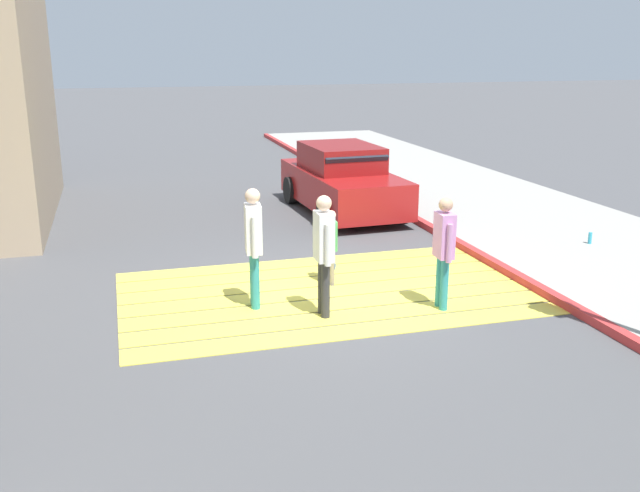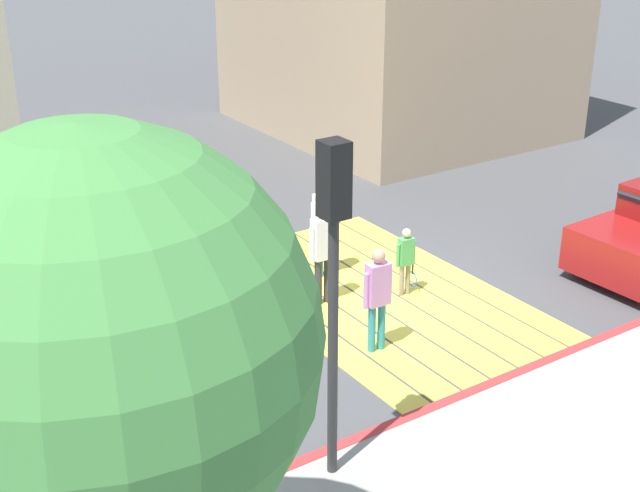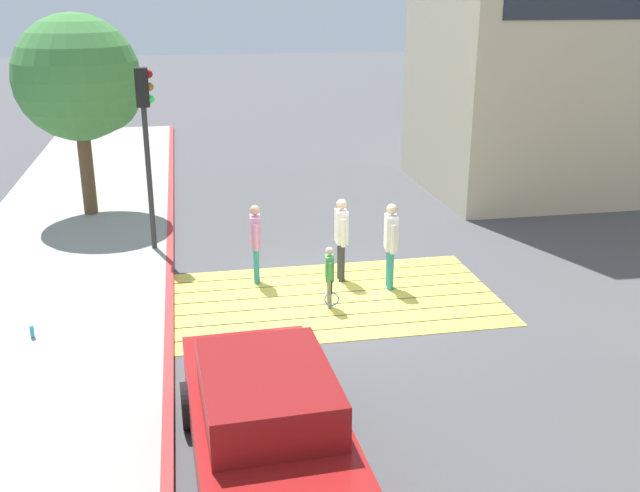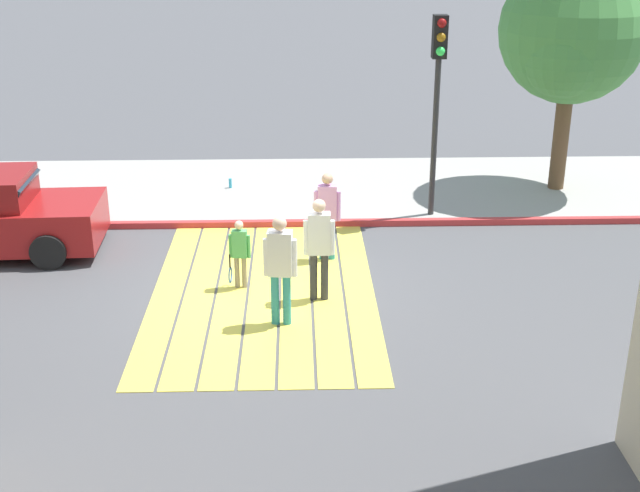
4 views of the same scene
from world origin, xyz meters
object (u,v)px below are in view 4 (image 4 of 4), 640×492
at_px(water_bottle, 230,183).
at_px(pedestrian_adult_side, 327,210).
at_px(pedestrian_adult_lead, 319,242).
at_px(pedestrian_child_with_racket, 239,251).
at_px(traffic_light_corner, 438,77).
at_px(street_tree, 571,35).
at_px(pedestrian_adult_trailing, 280,263).

relative_size(water_bottle, pedestrian_adult_side, 0.13).
relative_size(pedestrian_adult_lead, pedestrian_child_with_racket, 1.44).
bearing_deg(pedestrian_adult_lead, traffic_light_corner, 147.39).
xyz_separation_m(pedestrian_adult_lead, pedestrian_child_with_racket, (-0.52, -1.36, -0.34)).
bearing_deg(pedestrian_child_with_racket, street_tree, 125.75).
height_order(traffic_light_corner, pedestrian_adult_lead, traffic_light_corner).
bearing_deg(water_bottle, street_tree, 87.53).
bearing_deg(pedestrian_adult_trailing, traffic_light_corner, 146.90).
distance_m(street_tree, water_bottle, 8.29).
relative_size(traffic_light_corner, street_tree, 0.80).
distance_m(water_bottle, pedestrian_child_with_racket, 5.41).
distance_m(pedestrian_adult_lead, pedestrian_adult_side, 1.78).
xyz_separation_m(street_tree, pedestrian_adult_lead, (5.56, -5.64, -2.59)).
bearing_deg(traffic_light_corner, pedestrian_adult_lead, -32.61).
height_order(water_bottle, pedestrian_adult_trailing, pedestrian_adult_trailing).
distance_m(water_bottle, pedestrian_adult_trailing, 6.94).
bearing_deg(traffic_light_corner, street_tree, 117.85).
height_order(traffic_light_corner, street_tree, street_tree).
bearing_deg(pedestrian_child_with_racket, pedestrian_adult_trailing, 27.39).
bearing_deg(pedestrian_adult_side, street_tree, 124.90).
xyz_separation_m(street_tree, pedestrian_adult_trailing, (6.45, -6.27, -2.58)).
bearing_deg(street_tree, pedestrian_adult_side, -55.10).
distance_m(traffic_light_corner, street_tree, 3.61).
bearing_deg(pedestrian_adult_side, traffic_light_corner, 132.94).
bearing_deg(traffic_light_corner, pedestrian_adult_side, -47.06).
relative_size(traffic_light_corner, water_bottle, 19.27).
height_order(pedestrian_adult_lead, pedestrian_child_with_racket, pedestrian_adult_lead).
relative_size(pedestrian_adult_lead, pedestrian_adult_side, 1.05).
distance_m(pedestrian_adult_trailing, pedestrian_child_with_racket, 1.63).
xyz_separation_m(traffic_light_corner, pedestrian_child_with_racket, (3.37, -3.85, -2.34)).
relative_size(street_tree, pedestrian_adult_side, 3.15).
xyz_separation_m(traffic_light_corner, pedestrian_adult_lead, (3.90, -2.49, -2.00)).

